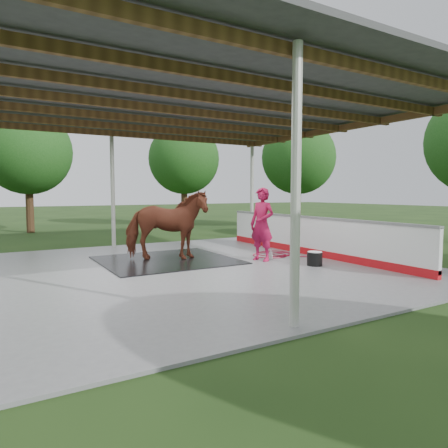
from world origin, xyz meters
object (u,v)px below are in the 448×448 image
dasher_board (310,237)px  horse (166,225)px  wash_bucket (315,258)px  handler (262,224)px

dasher_board → horse: (-4.09, 1.21, 0.43)m
horse → wash_bucket: 4.03m
handler → wash_bucket: size_ratio=5.13×
dasher_board → handler: size_ratio=4.02×
dasher_board → horse: bearing=163.5°
horse → handler: 2.60m
horse → handler: bearing=-95.7°
dasher_board → handler: bearing=-176.7°
handler → wash_bucket: handler is taller
dasher_board → handler: (-1.85, -0.11, 0.45)m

